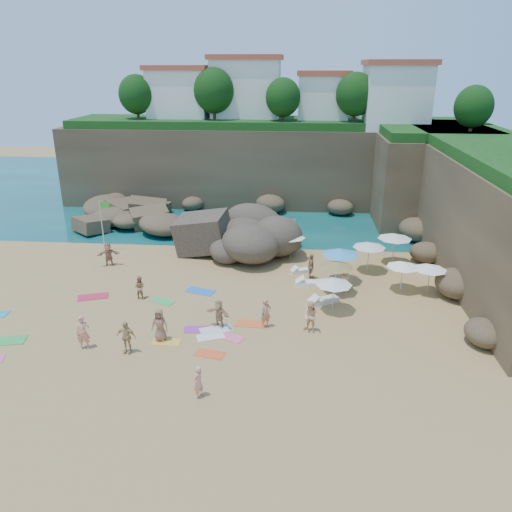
# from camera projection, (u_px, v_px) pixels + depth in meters

# --- Properties ---
(ground) EXTENTS (120.00, 120.00, 0.00)m
(ground) POSITION_uv_depth(u_px,v_px,m) (221.00, 301.00, 31.64)
(ground) COLOR tan
(ground) RESTS_ON ground
(seawater) EXTENTS (120.00, 120.00, 0.00)m
(seawater) POSITION_uv_depth(u_px,v_px,m) (258.00, 190.00, 59.54)
(seawater) COLOR #0C4751
(seawater) RESTS_ON ground
(cliff_back) EXTENTS (44.00, 8.00, 8.00)m
(cliff_back) POSITION_uv_depth(u_px,v_px,m) (273.00, 165.00, 53.30)
(cliff_back) COLOR brown
(cliff_back) RESTS_ON ground
(cliff_right) EXTENTS (8.00, 30.00, 8.00)m
(cliff_right) POSITION_uv_depth(u_px,v_px,m) (495.00, 213.00, 36.18)
(cliff_right) COLOR brown
(cliff_right) RESTS_ON ground
(cliff_corner) EXTENTS (10.00, 12.00, 8.00)m
(cliff_corner) POSITION_uv_depth(u_px,v_px,m) (427.00, 177.00, 47.50)
(cliff_corner) COLOR brown
(cliff_corner) RESTS_ON ground
(rock_promontory) EXTENTS (12.00, 7.00, 2.00)m
(rock_promontory) POSITION_uv_depth(u_px,v_px,m) (131.00, 223.00, 47.37)
(rock_promontory) COLOR brown
(rock_promontory) RESTS_ON ground
(clifftop_buildings) EXTENTS (28.48, 9.48, 7.00)m
(clifftop_buildings) POSITION_uv_depth(u_px,v_px,m) (284.00, 94.00, 51.37)
(clifftop_buildings) COLOR white
(clifftop_buildings) RESTS_ON cliff_back
(clifftop_trees) EXTENTS (35.60, 23.82, 4.40)m
(clifftop_trees) POSITION_uv_depth(u_px,v_px,m) (301.00, 97.00, 45.39)
(clifftop_trees) COLOR #11380F
(clifftop_trees) RESTS_ON ground
(marina_masts) EXTENTS (3.10, 0.10, 6.00)m
(marina_masts) POSITION_uv_depth(u_px,v_px,m) (121.00, 163.00, 59.74)
(marina_masts) COLOR white
(marina_masts) RESTS_ON ground
(rock_outcrop) EXTENTS (9.63, 8.31, 3.26)m
(rock_outcrop) POSITION_uv_depth(u_px,v_px,m) (237.00, 249.00, 40.58)
(rock_outcrop) COLOR brown
(rock_outcrop) RESTS_ON ground
(flag_pole) EXTENTS (0.81, 0.08, 4.14)m
(flag_pole) POSITION_uv_depth(u_px,v_px,m) (103.00, 219.00, 39.31)
(flag_pole) COLOR silver
(flag_pole) RESTS_ON ground
(parasol_0) EXTENTS (2.59, 2.59, 2.45)m
(parasol_0) POSITION_uv_depth(u_px,v_px,m) (252.00, 232.00, 37.53)
(parasol_0) COLOR silver
(parasol_0) RESTS_ON ground
(parasol_1) EXTENTS (2.21, 2.21, 2.09)m
(parasol_1) POSITION_uv_depth(u_px,v_px,m) (291.00, 235.00, 37.85)
(parasol_1) COLOR silver
(parasol_1) RESTS_ON ground
(parasol_2) EXTENTS (2.10, 2.10, 1.98)m
(parasol_2) POSITION_uv_depth(u_px,v_px,m) (286.00, 225.00, 40.52)
(parasol_2) COLOR silver
(parasol_2) RESTS_ON ground
(parasol_3) EXTENTS (2.52, 2.52, 2.38)m
(parasol_3) POSITION_uv_depth(u_px,v_px,m) (395.00, 236.00, 36.87)
(parasol_3) COLOR silver
(parasol_3) RESTS_ON ground
(parasol_4) EXTENTS (2.14, 2.14, 2.02)m
(parasol_4) POSITION_uv_depth(u_px,v_px,m) (403.00, 265.00, 32.49)
(parasol_4) COLOR silver
(parasol_4) RESTS_ON ground
(parasol_6) EXTENTS (2.31, 2.31, 2.18)m
(parasol_6) POSITION_uv_depth(u_px,v_px,m) (337.00, 265.00, 32.08)
(parasol_6) COLOR silver
(parasol_6) RESTS_ON ground
(parasol_7) EXTENTS (2.12, 2.12, 2.01)m
(parasol_7) POSITION_uv_depth(u_px,v_px,m) (430.00, 267.00, 32.11)
(parasol_7) COLOR silver
(parasol_7) RESTS_ON ground
(parasol_8) EXTENTS (2.35, 2.35, 2.22)m
(parasol_8) POSITION_uv_depth(u_px,v_px,m) (369.00, 245.00, 35.51)
(parasol_8) COLOR silver
(parasol_8) RESTS_ON ground
(parasol_9) EXTENTS (2.22, 2.22, 2.10)m
(parasol_9) POSITION_uv_depth(u_px,v_px,m) (334.00, 282.00, 29.72)
(parasol_9) COLOR silver
(parasol_9) RESTS_ON ground
(parasol_10) EXTENTS (2.54, 2.54, 2.40)m
(parasol_10) POSITION_uv_depth(u_px,v_px,m) (340.00, 252.00, 33.69)
(parasol_10) COLOR silver
(parasol_10) RESTS_ON ground
(lounger_0) EXTENTS (1.86, 1.11, 0.27)m
(lounger_0) POSITION_uv_depth(u_px,v_px,m) (252.00, 259.00, 38.21)
(lounger_0) COLOR white
(lounger_0) RESTS_ON ground
(lounger_1) EXTENTS (1.62, 1.18, 0.24)m
(lounger_1) POSITION_uv_depth(u_px,v_px,m) (257.00, 254.00, 39.19)
(lounger_1) COLOR white
(lounger_1) RESTS_ON ground
(lounger_2) EXTENTS (1.71, 1.20, 0.25)m
(lounger_2) POSITION_uv_depth(u_px,v_px,m) (301.00, 271.00, 36.03)
(lounger_2) COLOR white
(lounger_2) RESTS_ON ground
(lounger_3) EXTENTS (2.11, 0.87, 0.32)m
(lounger_3) POSITION_uv_depth(u_px,v_px,m) (311.00, 283.00, 33.84)
(lounger_3) COLOR white
(lounger_3) RESTS_ON ground
(lounger_4) EXTENTS (1.90, 1.37, 0.28)m
(lounger_4) POSITION_uv_depth(u_px,v_px,m) (431.00, 274.00, 35.37)
(lounger_4) COLOR silver
(lounger_4) RESTS_ON ground
(lounger_5) EXTENTS (2.07, 1.60, 0.31)m
(lounger_5) POSITION_uv_depth(u_px,v_px,m) (323.00, 301.00, 31.34)
(lounger_5) COLOR silver
(lounger_5) RESTS_ON ground
(towel_2) EXTENTS (1.65, 1.06, 0.03)m
(towel_2) POSITION_uv_depth(u_px,v_px,m) (210.00, 354.00, 25.87)
(towel_2) COLOR #F05225
(towel_2) RESTS_ON ground
(towel_3) EXTENTS (2.11, 1.35, 0.03)m
(towel_3) POSITION_uv_depth(u_px,v_px,m) (7.00, 341.00, 27.10)
(towel_3) COLOR green
(towel_3) RESTS_ON ground
(towel_4) EXTENTS (1.55, 0.81, 0.03)m
(towel_4) POSITION_uv_depth(u_px,v_px,m) (166.00, 342.00, 26.99)
(towel_4) COLOR gold
(towel_4) RESTS_ON ground
(towel_5) EXTENTS (2.03, 1.59, 0.03)m
(towel_5) POSITION_uv_depth(u_px,v_px,m) (216.00, 330.00, 28.24)
(towel_5) COLOR silver
(towel_5) RESTS_ON ground
(towel_6) EXTENTS (1.74, 1.01, 0.03)m
(towel_6) POSITION_uv_depth(u_px,v_px,m) (199.00, 329.00, 28.26)
(towel_6) COLOR purple
(towel_6) RESTS_ON ground
(towel_7) EXTENTS (2.11, 1.54, 0.03)m
(towel_7) POSITION_uv_depth(u_px,v_px,m) (93.00, 297.00, 32.23)
(towel_7) COLOR #C1223E
(towel_7) RESTS_ON ground
(towel_8) EXTENTS (2.12, 1.49, 0.03)m
(towel_8) POSITION_uv_depth(u_px,v_px,m) (200.00, 291.00, 33.02)
(towel_8) COLOR blue
(towel_8) RESTS_ON ground
(towel_9) EXTENTS (1.69, 1.30, 0.03)m
(towel_9) POSITION_uv_depth(u_px,v_px,m) (230.00, 337.00, 27.45)
(towel_9) COLOR #F45F87
(towel_9) RESTS_ON ground
(towel_10) EXTENTS (1.78, 0.94, 0.03)m
(towel_10) POSITION_uv_depth(u_px,v_px,m) (251.00, 324.00, 28.89)
(towel_10) COLOR orange
(towel_10) RESTS_ON ground
(towel_11) EXTENTS (1.74, 1.31, 0.03)m
(towel_11) POSITION_uv_depth(u_px,v_px,m) (162.00, 301.00, 31.63)
(towel_11) COLOR green
(towel_11) RESTS_ON ground
(towel_13) EXTENTS (1.68, 1.26, 0.03)m
(towel_13) POSITION_uv_depth(u_px,v_px,m) (211.00, 337.00, 27.52)
(towel_13) COLOR silver
(towel_13) RESTS_ON ground
(person_stand_0) EXTENTS (0.78, 0.60, 1.90)m
(person_stand_0) POSITION_uv_depth(u_px,v_px,m) (83.00, 332.00, 26.08)
(person_stand_0) COLOR #E28D76
(person_stand_0) RESTS_ON ground
(person_stand_1) EXTENTS (0.83, 0.69, 1.52)m
(person_stand_1) POSITION_uv_depth(u_px,v_px,m) (140.00, 287.00, 31.83)
(person_stand_1) COLOR tan
(person_stand_1) RESTS_ON ground
(person_stand_2) EXTENTS (1.28, 0.69, 1.88)m
(person_stand_2) POSITION_uv_depth(u_px,v_px,m) (257.00, 250.00, 37.69)
(person_stand_2) COLOR #D9B27B
(person_stand_2) RESTS_ON ground
(person_stand_3) EXTENTS (0.55, 1.13, 1.87)m
(person_stand_3) POSITION_uv_depth(u_px,v_px,m) (311.00, 267.00, 34.62)
(person_stand_3) COLOR #A17650
(person_stand_3) RESTS_ON ground
(person_stand_4) EXTENTS (0.90, 0.71, 1.62)m
(person_stand_4) POSITION_uv_depth(u_px,v_px,m) (345.00, 280.00, 32.77)
(person_stand_4) COLOR tan
(person_stand_4) RESTS_ON ground
(person_stand_5) EXTENTS (1.68, 0.99, 1.74)m
(person_stand_5) POSITION_uv_depth(u_px,v_px,m) (108.00, 254.00, 37.00)
(person_stand_5) COLOR #B37559
(person_stand_5) RESTS_ON ground
(person_stand_6) EXTENTS (0.60, 0.69, 1.60)m
(person_stand_6) POSITION_uv_depth(u_px,v_px,m) (198.00, 382.00, 22.28)
(person_stand_6) COLOR #EF9E87
(person_stand_6) RESTS_ON ground
(person_lie_1) EXTENTS (1.21, 1.87, 0.44)m
(person_lie_1) POSITION_uv_depth(u_px,v_px,m) (127.00, 349.00, 25.96)
(person_lie_1) COLOR tan
(person_lie_1) RESTS_ON ground
(person_lie_2) EXTENTS (0.94, 1.85, 0.49)m
(person_lie_2) POSITION_uv_depth(u_px,v_px,m) (161.00, 336.00, 27.10)
(person_lie_2) COLOR #8F5F47
(person_lie_2) RESTS_ON ground
(person_lie_3) EXTENTS (2.07, 2.12, 0.43)m
(person_lie_3) POSITION_uv_depth(u_px,v_px,m) (219.00, 323.00, 28.49)
(person_lie_3) COLOR tan
(person_lie_3) RESTS_ON ground
(person_lie_4) EXTENTS (1.39, 1.78, 0.41)m
(person_lie_4) POSITION_uv_depth(u_px,v_px,m) (266.00, 324.00, 28.48)
(person_lie_4) COLOR tan
(person_lie_4) RESTS_ON ground
(person_lie_5) EXTENTS (1.67, 2.02, 0.69)m
(person_lie_5) POSITION_uv_depth(u_px,v_px,m) (311.00, 326.00, 27.92)
(person_lie_5) COLOR #FABC8E
(person_lie_5) RESTS_ON ground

